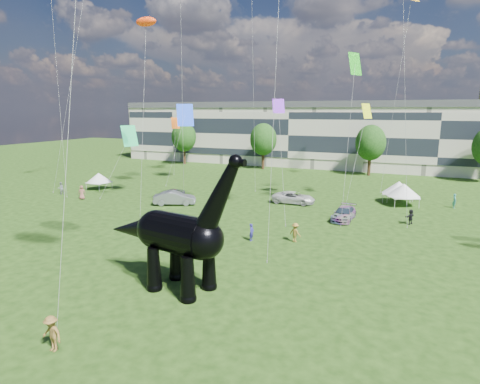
% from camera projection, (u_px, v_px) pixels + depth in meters
% --- Properties ---
extents(ground, '(220.00, 220.00, 0.00)m').
position_uv_depth(ground, '(152.00, 284.00, 26.75)').
color(ground, '#16330C').
rests_on(ground, ground).
extents(terrace_row, '(78.00, 11.00, 12.00)m').
position_uv_depth(terrace_row, '(296.00, 136.00, 84.28)').
color(terrace_row, beige).
rests_on(terrace_row, ground).
extents(tree_far_left, '(5.20, 5.20, 9.44)m').
position_uv_depth(tree_far_left, '(184.00, 135.00, 84.86)').
color(tree_far_left, '#382314').
rests_on(tree_far_left, ground).
extents(tree_mid_left, '(5.20, 5.20, 9.44)m').
position_uv_depth(tree_mid_left, '(263.00, 137.00, 77.74)').
color(tree_mid_left, '#382314').
rests_on(tree_mid_left, ground).
extents(tree_mid_right, '(5.20, 5.20, 9.44)m').
position_uv_depth(tree_mid_right, '(371.00, 140.00, 69.83)').
color(tree_mid_right, '#382314').
rests_on(tree_mid_right, ground).
extents(dinosaur_sculpture, '(11.50, 3.90, 9.36)m').
position_uv_depth(dinosaur_sculpture, '(175.00, 235.00, 25.54)').
color(dinosaur_sculpture, black).
rests_on(dinosaur_sculpture, ground).
extents(car_silver, '(2.51, 4.43, 1.42)m').
position_uv_depth(car_silver, '(171.00, 195.00, 51.56)').
color(car_silver, '#B0AFB4').
rests_on(car_silver, ground).
extents(car_grey, '(5.33, 3.80, 1.67)m').
position_uv_depth(car_grey, '(175.00, 198.00, 48.91)').
color(car_grey, gray).
rests_on(car_grey, ground).
extents(car_white, '(5.34, 2.58, 1.47)m').
position_uv_depth(car_white, '(294.00, 198.00, 49.64)').
color(car_white, silver).
rests_on(car_white, ground).
extents(car_dark, '(2.17, 4.87, 1.39)m').
position_uv_depth(car_dark, '(344.00, 214.00, 42.16)').
color(car_dark, '#595960').
rests_on(car_dark, ground).
extents(gazebo_near, '(4.98, 4.98, 2.69)m').
position_uv_depth(gazebo_near, '(404.00, 190.00, 48.40)').
color(gazebo_near, white).
rests_on(gazebo_near, ground).
extents(gazebo_far, '(4.61, 4.61, 2.72)m').
position_uv_depth(gazebo_far, '(399.00, 188.00, 49.83)').
color(gazebo_far, white).
rests_on(gazebo_far, ground).
extents(gazebo_left, '(3.63, 3.63, 2.40)m').
position_uv_depth(gazebo_left, '(99.00, 178.00, 58.51)').
color(gazebo_left, silver).
rests_on(gazebo_left, ground).
extents(visitors, '(49.66, 40.90, 1.83)m').
position_uv_depth(visitors, '(204.00, 218.00, 39.79)').
color(visitors, teal).
rests_on(visitors, ground).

